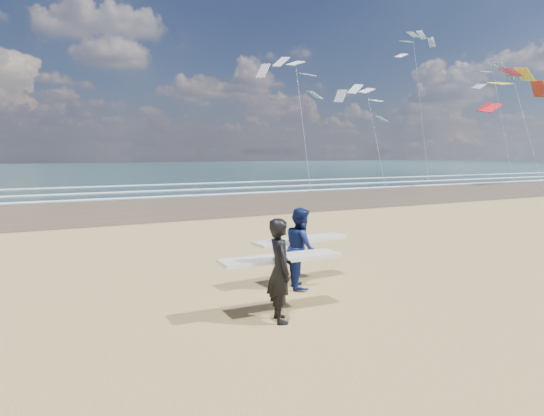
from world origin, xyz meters
TOP-DOWN VIEW (x-y plane):
  - wet_sand_strip at (20.00, 18.00)m, footprint 220.00×12.00m
  - ocean at (20.00, 72.00)m, footprint 220.00×100.00m
  - foam_breakers at (20.00, 28.10)m, footprint 220.00×11.70m
  - surfer_near at (-1.47, -0.17)m, footprint 2.21×1.00m
  - surfer_far at (-0.11, 1.41)m, footprint 2.24×1.21m
  - kite_0 at (29.95, 18.18)m, footprint 7.41×4.92m
  - kite_1 at (13.73, 24.63)m, footprint 5.78×4.74m
  - kite_2 at (40.34, 28.05)m, footprint 6.04×4.76m
  - kite_5 at (32.66, 31.98)m, footprint 5.57×4.71m
  - kite_7 at (22.96, 27.53)m, footprint 5.95×4.75m

SIDE VIEW (x-z plane):
  - wet_sand_strip at x=20.00m, z-range 0.00..0.01m
  - ocean at x=20.00m, z-range 0.00..0.02m
  - foam_breakers at x=20.00m, z-range 0.02..0.08m
  - surfer_far at x=-0.11m, z-range 0.01..1.70m
  - surfer_near at x=-1.47m, z-range 0.02..1.77m
  - kite_7 at x=22.96m, z-range 0.58..10.17m
  - kite_1 at x=13.73m, z-range 0.56..11.36m
  - kite_0 at x=29.95m, z-range 1.15..11.78m
  - kite_2 at x=40.34m, z-range 0.74..14.13m
  - kite_5 at x=32.66m, z-range 0.59..17.08m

